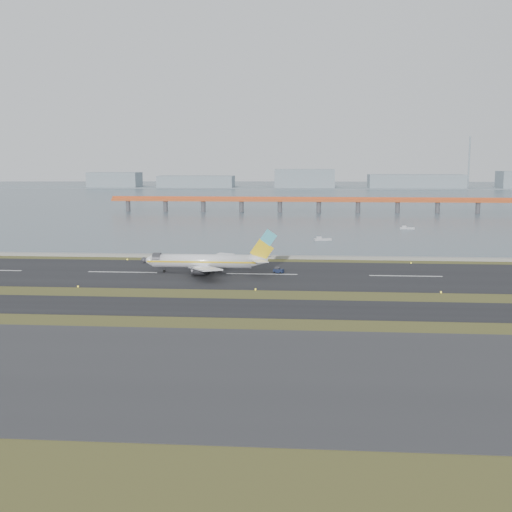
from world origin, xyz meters
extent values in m
plane|color=#334418|center=(0.00, 0.00, 0.00)|extent=(1000.00, 1000.00, 0.00)
cube|color=#2F2F31|center=(0.00, -55.00, 0.05)|extent=(1000.00, 50.00, 0.10)
cube|color=black|center=(0.00, -12.00, 0.05)|extent=(1000.00, 18.00, 0.10)
cube|color=black|center=(0.00, 30.00, 0.05)|extent=(1000.00, 45.00, 0.10)
cube|color=gray|center=(0.00, 60.00, 0.50)|extent=(1000.00, 2.50, 1.00)
cube|color=#465865|center=(0.00, 460.00, 0.00)|extent=(1400.00, 800.00, 1.30)
cube|color=#C04E21|center=(20.00, 250.00, 7.50)|extent=(260.00, 5.00, 1.60)
cube|color=#C04E21|center=(20.00, 250.00, 9.00)|extent=(260.00, 0.40, 1.40)
cylinder|color=#4C4C51|center=(-76.00, 250.00, 3.00)|extent=(2.80, 2.80, 7.00)
cylinder|color=#4C4C51|center=(20.00, 250.00, 3.00)|extent=(2.80, 2.80, 7.00)
cylinder|color=#4C4C51|center=(116.00, 250.00, 3.00)|extent=(2.80, 2.80, 7.00)
cube|color=gray|center=(0.00, 620.00, 0.00)|extent=(1400.00, 80.00, 1.00)
cube|color=gray|center=(-220.00, 620.00, 9.00)|extent=(60.00, 35.00, 18.00)
cube|color=gray|center=(-120.00, 620.00, 7.00)|extent=(90.00, 35.00, 14.00)
cube|color=gray|center=(10.00, 620.00, 11.00)|extent=(70.00, 35.00, 22.00)
cube|color=gray|center=(140.00, 620.00, 8.00)|extent=(110.00, 35.00, 16.00)
cylinder|color=gray|center=(200.00, 620.00, 30.00)|extent=(1.80, 1.80, 60.00)
cylinder|color=white|center=(-17.05, 30.69, 3.50)|extent=(28.00, 3.80, 3.80)
cone|color=white|center=(-32.65, 30.69, 3.50)|extent=(3.20, 3.80, 3.80)
cone|color=white|center=(-0.85, 30.69, 3.80)|extent=(5.00, 3.80, 3.80)
cube|color=yellow|center=(-17.05, 28.77, 3.50)|extent=(31.00, 0.06, 0.45)
cube|color=yellow|center=(-17.05, 32.61, 3.50)|extent=(31.00, 0.06, 0.45)
cube|color=white|center=(-14.85, 22.19, 2.80)|extent=(11.31, 15.89, 1.66)
cube|color=white|center=(-14.85, 39.19, 2.80)|extent=(11.31, 15.89, 1.66)
cylinder|color=#37363B|center=(-16.55, 24.69, 1.60)|extent=(4.20, 2.10, 2.10)
cylinder|color=#37363B|center=(-16.55, 36.69, 1.60)|extent=(4.20, 2.10, 2.10)
cube|color=yellow|center=(-0.05, 30.69, 6.70)|extent=(6.80, 0.35, 6.85)
cube|color=#4ABED4|center=(1.85, 30.69, 10.40)|extent=(4.85, 0.37, 4.90)
cube|color=white|center=(-0.55, 26.89, 4.30)|extent=(5.64, 6.80, 0.22)
cube|color=white|center=(-0.55, 34.49, 4.30)|extent=(5.64, 6.80, 0.22)
cylinder|color=black|center=(-28.05, 30.69, 0.45)|extent=(0.80, 0.28, 0.80)
cylinder|color=black|center=(-15.55, 27.89, 0.55)|extent=(1.00, 0.38, 1.00)
cylinder|color=black|center=(-15.55, 33.49, 0.55)|extent=(1.00, 0.38, 1.00)
cube|color=#141C37|center=(4.66, 31.84, 0.77)|extent=(3.14, 2.50, 1.03)
cube|color=#37363B|center=(4.34, 31.97, 1.46)|extent=(1.61, 1.66, 0.60)
cylinder|color=black|center=(3.52, 31.57, 0.30)|extent=(0.66, 0.47, 0.60)
cylinder|color=black|center=(4.05, 32.84, 0.30)|extent=(0.66, 0.47, 0.60)
cylinder|color=black|center=(5.26, 30.84, 0.30)|extent=(0.66, 0.47, 0.60)
cylinder|color=black|center=(5.80, 32.10, 0.30)|extent=(0.66, 0.47, 0.60)
cube|color=#BABABE|center=(19.01, 109.33, 0.40)|extent=(7.23, 3.72, 0.89)
cube|color=#BABABE|center=(17.57, 108.99, 1.19)|extent=(2.29, 2.00, 0.89)
cube|color=#BABABE|center=(59.56, 156.08, 0.38)|extent=(6.68, 2.34, 0.85)
cube|color=#BABABE|center=(58.15, 156.14, 1.13)|extent=(1.95, 1.58, 0.85)
camera|label=1|loc=(12.27, -147.33, 31.65)|focal=45.00mm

